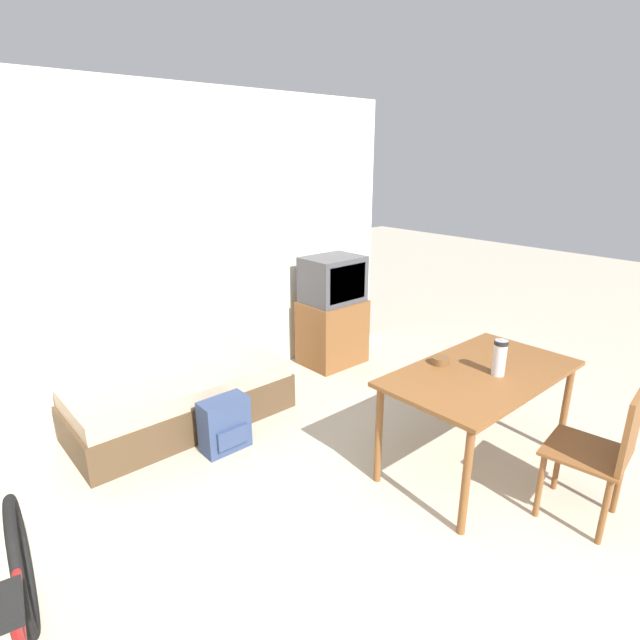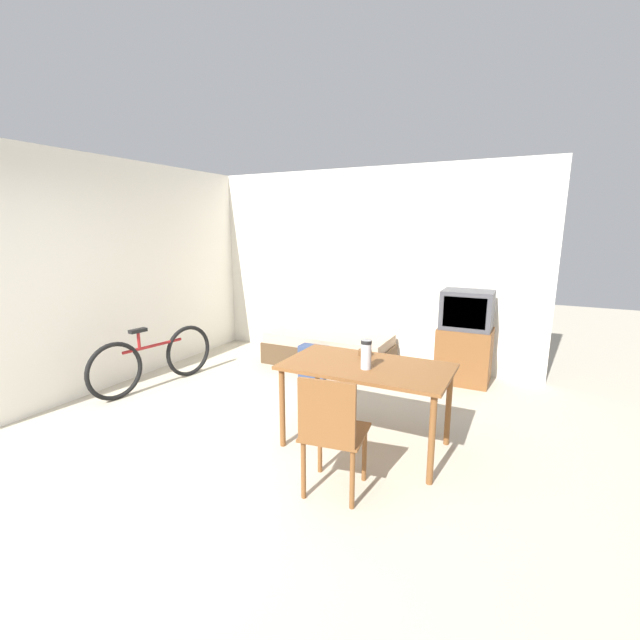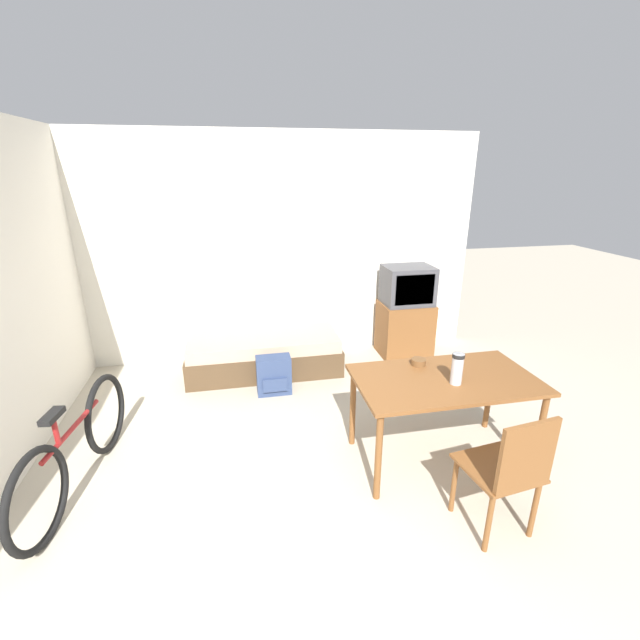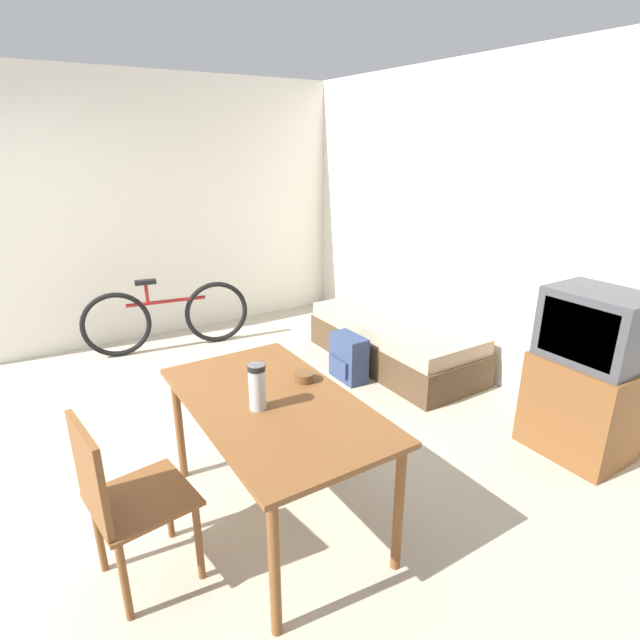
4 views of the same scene
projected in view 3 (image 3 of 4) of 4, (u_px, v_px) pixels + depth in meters
ground_plane at (336, 631)px, 2.24m from camera, size 20.00×20.00×0.00m
wall_back at (267, 250)px, 5.16m from camera, size 5.25×0.06×2.70m
daybed at (264, 353)px, 5.05m from camera, size 1.77×0.79×0.44m
tv at (406, 313)px, 5.39m from camera, size 0.63×0.49×1.15m
dining_table at (445, 387)px, 3.35m from camera, size 1.41×0.79×0.75m
wooden_chair at (510, 469)px, 2.67m from camera, size 0.49×0.49×0.92m
bicycle at (76, 449)px, 3.14m from camera, size 0.31×1.64×0.75m
thermos_flask at (457, 367)px, 3.20m from camera, size 0.09×0.09×0.25m
mate_bowl at (418, 362)px, 3.54m from camera, size 0.12×0.12×0.05m
backpack at (274, 375)px, 4.54m from camera, size 0.36×0.22×0.42m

